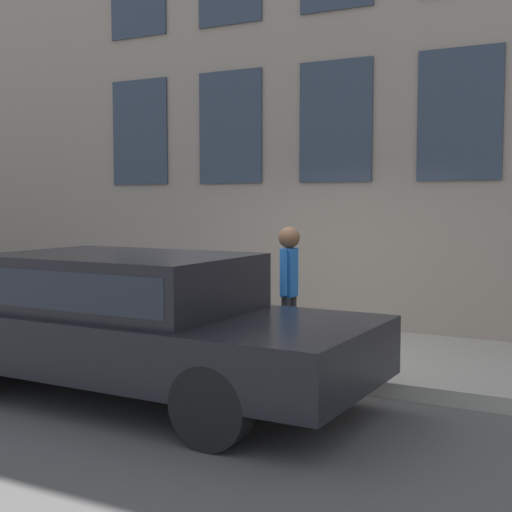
{
  "coord_description": "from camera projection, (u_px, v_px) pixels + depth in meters",
  "views": [
    {
      "loc": [
        -6.79,
        -3.95,
        2.0
      ],
      "look_at": [
        0.41,
        0.01,
        1.35
      ],
      "focal_mm": 50.0,
      "sensor_mm": 36.0,
      "label": 1
    }
  ],
  "objects": [
    {
      "name": "fire_hydrant",
      "position": [
        224.0,
        322.0,
        8.47
      ],
      "size": [
        0.36,
        0.47,
        0.75
      ],
      "color": "#2D7260",
      "rests_on": "sidewalk"
    },
    {
      "name": "parked_car_charcoal_near",
      "position": [
        123.0,
        317.0,
        7.15
      ],
      "size": [
        1.93,
        5.15,
        1.45
      ],
      "color": "black",
      "rests_on": "ground_plane"
    },
    {
      "name": "sidewalk",
      "position": [
        293.0,
        348.0,
        9.18
      ],
      "size": [
        2.75,
        60.0,
        0.16
      ],
      "color": "#A8A093",
      "rests_on": "ground_plane"
    },
    {
      "name": "person",
      "position": [
        289.0,
        280.0,
        8.1
      ],
      "size": [
        0.37,
        0.24,
        1.53
      ],
      "rotation": [
        0.0,
        0.0,
        1.92
      ],
      "color": "#232328",
      "rests_on": "sidewalk"
    },
    {
      "name": "ground_plane",
      "position": [
        239.0,
        378.0,
        7.99
      ],
      "size": [
        80.0,
        80.0,
        0.0
      ],
      "primitive_type": "plane",
      "color": "#514F4C"
    }
  ]
}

